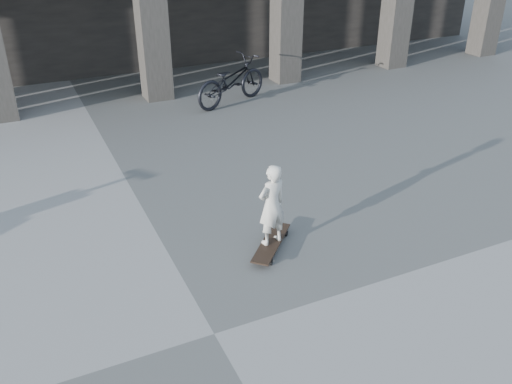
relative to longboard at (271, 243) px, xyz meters
name	(u,v)px	position (x,y,z in m)	size (l,w,h in m)	color
ground	(214,334)	(-1.34, -1.26, -0.09)	(90.00, 90.00, 0.00)	#51514E
longboard	(271,243)	(0.00, 0.00, 0.00)	(0.92, 0.96, 0.11)	black
child	(272,205)	(0.00, 0.00, 0.61)	(0.43, 0.28, 1.17)	beige
bicycle	(231,81)	(1.93, 6.04, 0.47)	(0.74, 2.13, 1.12)	black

